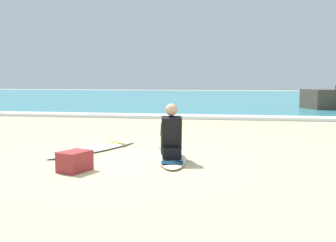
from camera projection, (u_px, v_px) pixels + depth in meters
ground_plane at (139, 161)px, 6.96m from camera, size 80.00×80.00×0.00m
sea at (210, 98)px, 27.75m from camera, size 80.00×28.00×0.10m
breaking_foam at (188, 117)px, 14.31m from camera, size 80.00×0.90×0.11m
surfboard_main at (171, 156)px, 7.20m from camera, size 0.89×2.19×0.08m
surfer_seated at (171, 137)px, 6.91m from camera, size 0.48×0.75×0.95m
surfboard_spare_near at (95, 149)px, 7.97m from camera, size 1.49×2.38×0.08m
beach_bag at (75, 161)px, 6.19m from camera, size 0.51×0.58×0.32m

